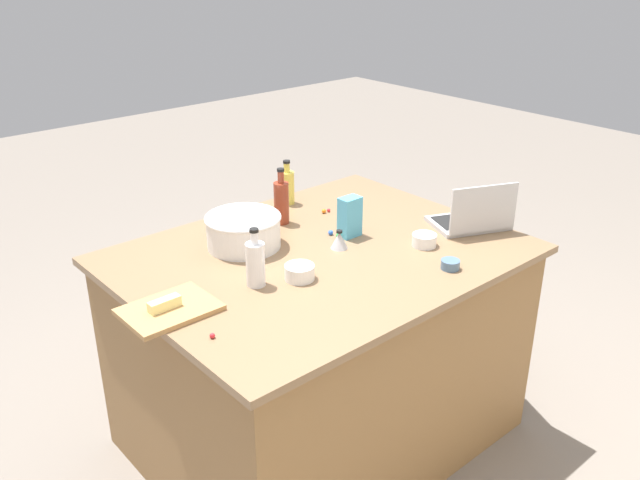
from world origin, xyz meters
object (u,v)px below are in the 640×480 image
Objects in this scene: cutting_board at (169,310)px; butter_stick_left at (164,304)px; bottle_vinegar at (255,263)px; bottle_soy at (281,201)px; ramekin_wide at (300,272)px; bottle_oil at (287,186)px; ramekin_small at (424,240)px; mixing_bowl_large at (243,230)px; kitchen_timer at (339,240)px; laptop at (473,218)px; ramekin_medium at (450,264)px; candy_bag at (350,217)px.

cutting_board is 2.75× the size of butter_stick_left.
bottle_soy reaches higher than bottle_vinegar.
butter_stick_left is 0.50m from ramekin_wide.
bottle_oil reaches higher than butter_stick_left.
butter_stick_left is 1.11× the size of ramekin_small.
mixing_bowl_large is 1.24× the size of bottle_soy.
bottle_oil is 0.75m from ramekin_small.
kitchen_timer is at bearing -179.92° from cutting_board.
laptop is at bearing 170.43° from cutting_board.
laptop is at bearing 170.54° from butter_stick_left.
cutting_board is 4.26× the size of ramekin_medium.
laptop is at bearing -153.83° from ramekin_medium.
laptop reaches higher than bottle_oil.
ramekin_medium is 0.42× the size of candy_bag.
candy_bag is at bearing 85.07° from bottle_oil.
kitchen_timer is (0.19, -0.41, 0.02)m from ramekin_medium.
ramekin_medium is (0.08, 0.20, -0.01)m from ramekin_small.
candy_bag reaches higher than butter_stick_left.
bottle_vinegar reaches higher than ramekin_wide.
bottle_vinegar is 0.34m from cutting_board.
bottle_soy reaches higher than kitchen_timer.
bottle_soy reaches higher than ramekin_medium.
ramekin_small is (-0.12, 0.74, -0.06)m from bottle_oil.
bottle_oil is at bearing -148.64° from mixing_bowl_large.
bottle_vinegar reaches higher than bottle_oil.
butter_stick_left reaches higher than ramekin_small.
bottle_oil reaches higher than mixing_bowl_large.
cutting_board is at bearing -180.00° from butter_stick_left.
ramekin_small is 1.28× the size of kitchen_timer.
ramekin_small is at bearing -3.30° from laptop.
candy_bag is (0.07, -0.47, 0.07)m from ramekin_medium.
butter_stick_left is 1.55× the size of ramekin_medium.
ramekin_medium is (-0.47, 0.67, -0.05)m from mixing_bowl_large.
ramekin_wide is (0.86, -0.12, -0.02)m from laptop.
bottle_vinegar is 0.88× the size of bottle_soy.
kitchen_timer is at bearing -21.79° from laptop.
candy_bag is (-0.39, 0.20, 0.01)m from mixing_bowl_large.
mixing_bowl_large is 4.30× the size of ramekin_medium.
laptop reaches higher than ramekin_small.
bottle_vinegar is at bearing -30.98° from ramekin_medium.
bottle_soy is at bearing -45.39° from laptop.
ramekin_wide reaches higher than ramekin_medium.
candy_bag is (-0.11, -0.06, 0.05)m from kitchen_timer.
cutting_board is (0.33, -0.03, -0.08)m from bottle_vinegar.
butter_stick_left is at bearing -22.84° from ramekin_medium.
bottle_oil is at bearing -106.37° from kitchen_timer.
kitchen_timer is (-0.01, 0.36, -0.06)m from bottle_soy.
laptop reaches higher than kitchen_timer.
cutting_board is at bearing -12.07° from ramekin_wide.
kitchen_timer is 0.45× the size of candy_bag.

